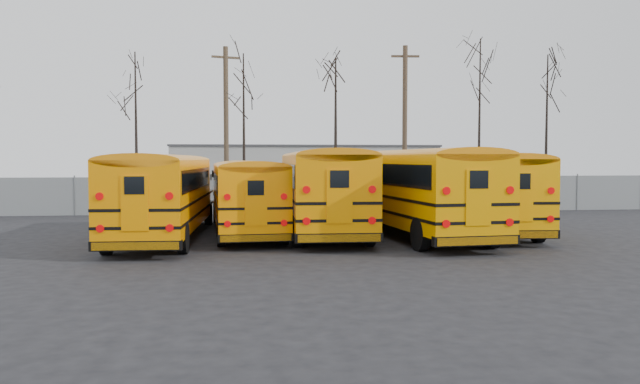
{
  "coord_description": "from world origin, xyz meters",
  "views": [
    {
      "loc": [
        -3.26,
        -21.93,
        2.95
      ],
      "look_at": [
        -0.1,
        3.48,
        1.6
      ],
      "focal_mm": 35.0,
      "sensor_mm": 36.0,
      "label": 1
    }
  ],
  "objects": [
    {
      "name": "bus_b",
      "position": [
        -3.13,
        2.63,
        1.72
      ],
      "size": [
        3.05,
        10.63,
        2.94
      ],
      "rotation": [
        0.0,
        0.0,
        0.06
      ],
      "color": "black",
      "rests_on": "ground"
    },
    {
      "name": "distant_building",
      "position": [
        2.0,
        32.0,
        2.0
      ],
      "size": [
        22.0,
        8.0,
        4.0
      ],
      "primitive_type": "cube",
      "color": "#BBBAB5",
      "rests_on": "ground"
    },
    {
      "name": "tree_3",
      "position": [
        2.53,
        16.69,
        4.64
      ],
      "size": [
        0.26,
        0.26,
        9.28
      ],
      "primitive_type": "cone",
      "color": "black",
      "rests_on": "ground"
    },
    {
      "name": "bus_a",
      "position": [
        -6.14,
        1.37,
        1.86
      ],
      "size": [
        3.02,
        11.45,
        3.18
      ],
      "rotation": [
        0.0,
        0.0,
        -0.04
      ],
      "color": "black",
      "rests_on": "ground"
    },
    {
      "name": "bus_c",
      "position": [
        -0.16,
        2.51,
        1.97
      ],
      "size": [
        3.02,
        12.09,
        3.37
      ],
      "rotation": [
        0.0,
        0.0,
        -0.02
      ],
      "color": "black",
      "rests_on": "ground"
    },
    {
      "name": "utility_pole_left",
      "position": [
        -4.25,
        17.42,
        5.09
      ],
      "size": [
        1.73,
        0.63,
        9.91
      ],
      "rotation": [
        0.0,
        0.0,
        0.29
      ],
      "color": "brown",
      "rests_on": "ground"
    },
    {
      "name": "tree_5",
      "position": [
        16.84,
        17.48,
        4.93
      ],
      "size": [
        0.26,
        0.26,
        9.86
      ],
      "primitive_type": "cone",
      "color": "black",
      "rests_on": "ground"
    },
    {
      "name": "ground",
      "position": [
        0.0,
        0.0,
        0.0
      ],
      "size": [
        120.0,
        120.0,
        0.0
      ],
      "primitive_type": "plane",
      "color": "black",
      "rests_on": "ground"
    },
    {
      "name": "tree_2",
      "position": [
        -3.17,
        15.17,
        4.57
      ],
      "size": [
        0.26,
        0.26,
        9.14
      ],
      "primitive_type": "cone",
      "color": "black",
      "rests_on": "ground"
    },
    {
      "name": "tree_4",
      "position": [
        10.86,
        14.1,
        5.06
      ],
      "size": [
        0.26,
        0.26,
        10.13
      ],
      "primitive_type": "cone",
      "color": "black",
      "rests_on": "ground"
    },
    {
      "name": "utility_pole_right",
      "position": [
        7.31,
        18.03,
        5.31
      ],
      "size": [
        1.84,
        0.32,
        10.33
      ],
      "rotation": [
        0.0,
        0.0,
        -0.1
      ],
      "color": "#4F3D2D",
      "rests_on": "ground"
    },
    {
      "name": "bus_d",
      "position": [
        3.26,
        1.31,
        1.98
      ],
      "size": [
        3.88,
        12.26,
        3.38
      ],
      "rotation": [
        0.0,
        0.0,
        0.09
      ],
      "color": "black",
      "rests_on": "ground"
    },
    {
      "name": "tree_1",
      "position": [
        -9.49,
        16.07,
        4.63
      ],
      "size": [
        0.26,
        0.26,
        9.26
      ],
      "primitive_type": "cone",
      "color": "black",
      "rests_on": "ground"
    },
    {
      "name": "fence",
      "position": [
        0.0,
        12.0,
        1.0
      ],
      "size": [
        40.0,
        0.04,
        2.0
      ],
      "primitive_type": "cube",
      "color": "gray",
      "rests_on": "ground"
    },
    {
      "name": "bus_e",
      "position": [
        6.17,
        2.57,
        1.88
      ],
      "size": [
        3.41,
        11.62,
        3.21
      ],
      "rotation": [
        0.0,
        0.0,
        -0.07
      ],
      "color": "black",
      "rests_on": "ground"
    }
  ]
}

